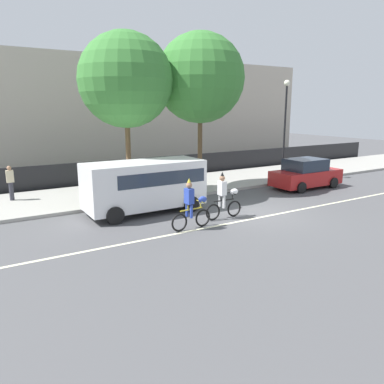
% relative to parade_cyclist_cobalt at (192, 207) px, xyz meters
% --- Properties ---
extents(ground_plane, '(80.00, 80.00, 0.00)m').
position_rel_parade_cyclist_cobalt_xyz_m(ground_plane, '(3.47, 0.31, -0.84)').
color(ground_plane, '#4C4C4F').
extents(road_centre_line, '(36.00, 0.14, 0.01)m').
position_rel_parade_cyclist_cobalt_xyz_m(road_centre_line, '(3.47, -0.19, -0.84)').
color(road_centre_line, beige).
rests_on(road_centre_line, ground).
extents(sidewalk_curb, '(60.00, 5.00, 0.15)m').
position_rel_parade_cyclist_cobalt_xyz_m(sidewalk_curb, '(3.47, 6.81, -0.77)').
color(sidewalk_curb, '#9E9B93').
rests_on(sidewalk_curb, ground).
extents(fence_line, '(40.00, 0.08, 1.40)m').
position_rel_parade_cyclist_cobalt_xyz_m(fence_line, '(3.47, 9.71, -0.14)').
color(fence_line, black).
rests_on(fence_line, ground).
extents(building_backdrop, '(28.00, 8.00, 7.95)m').
position_rel_parade_cyclist_cobalt_xyz_m(building_backdrop, '(5.48, 18.31, 3.14)').
color(building_backdrop, '#B2A899').
rests_on(building_backdrop, ground).
extents(parade_cyclist_cobalt, '(1.72, 0.50, 1.92)m').
position_rel_parade_cyclist_cobalt_xyz_m(parade_cyclist_cobalt, '(0.00, 0.00, 0.00)').
color(parade_cyclist_cobalt, black).
rests_on(parade_cyclist_cobalt, ground).
extents(parade_cyclist_zebra, '(1.72, 0.50, 1.92)m').
position_rel_parade_cyclist_cobalt_xyz_m(parade_cyclist_zebra, '(1.83, 0.49, 0.00)').
color(parade_cyclist_zebra, black).
rests_on(parade_cyclist_zebra, ground).
extents(parked_van_white, '(5.00, 2.22, 2.18)m').
position_rel_parade_cyclist_cobalt_xyz_m(parked_van_white, '(-0.44, 3.01, 0.44)').
color(parked_van_white, white).
rests_on(parked_van_white, ground).
extents(parked_car_red, '(4.10, 1.92, 1.64)m').
position_rel_parade_cyclist_cobalt_xyz_m(parked_car_red, '(9.23, 2.95, -0.06)').
color(parked_car_red, '#AD1E1E').
rests_on(parked_car_red, ground).
extents(street_lamp_post, '(0.36, 0.36, 5.86)m').
position_rel_parade_cyclist_cobalt_xyz_m(street_lamp_post, '(10.04, 5.55, 3.15)').
color(street_lamp_post, black).
rests_on(street_lamp_post, sidewalk_curb).
extents(street_tree_near_lamp, '(4.53, 4.53, 7.96)m').
position_rel_parade_cyclist_cobalt_xyz_m(street_tree_near_lamp, '(3.80, 5.40, 5.00)').
color(street_tree_near_lamp, brown).
rests_on(street_tree_near_lamp, sidewalk_curb).
extents(street_tree_far_corner, '(4.34, 4.34, 7.63)m').
position_rel_parade_cyclist_cobalt_xyz_m(street_tree_far_corner, '(-0.18, 5.52, 4.76)').
color(street_tree_far_corner, brown).
rests_on(street_tree_far_corner, sidewalk_curb).
extents(pedestrian_onlooker, '(0.32, 0.20, 1.62)m').
position_rel_parade_cyclist_cobalt_xyz_m(pedestrian_onlooker, '(-5.20, 7.64, 0.17)').
color(pedestrian_onlooker, '#33333D').
rests_on(pedestrian_onlooker, sidewalk_curb).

